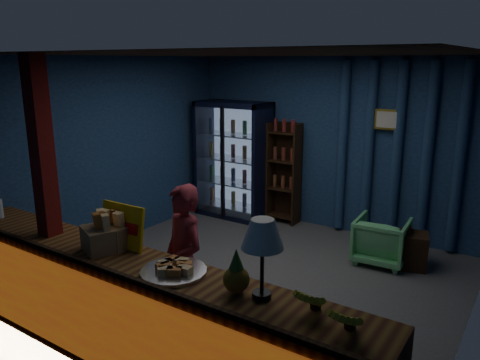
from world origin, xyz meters
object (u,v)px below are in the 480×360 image
Objects in this scene: green_chair at (381,240)px; table_lamp at (262,237)px; shopkeeper at (184,262)px; pastry_tray at (174,270)px.

green_chair is 1.15× the size of table_lamp.
shopkeeper is 2.84× the size of pastry_tray.
pastry_tray is (0.39, -0.56, 0.25)m from shopkeeper.
table_lamp reaches higher than pastry_tray.
green_chair is at bearing 90.39° from shopkeeper.
shopkeeper is 0.72m from pastry_tray.
table_lamp reaches higher than shopkeeper.
shopkeeper is at bearing 124.46° from pastry_tray.
green_chair is 3.36m from table_lamp.
green_chair is at bearing 92.16° from table_lamp.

